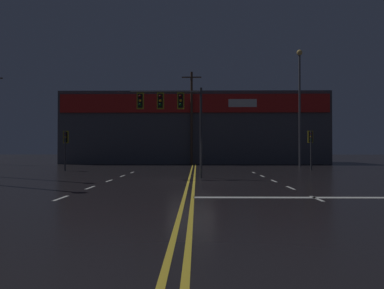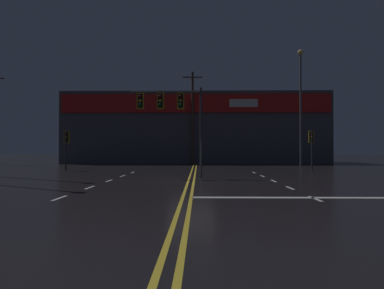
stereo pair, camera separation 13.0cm
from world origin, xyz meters
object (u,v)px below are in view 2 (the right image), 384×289
object	(u,v)px
traffic_signal_median	(170,107)
traffic_signal_corner_northeast	(311,141)
streetlight_far_left	(301,94)
traffic_signal_corner_northwest	(66,141)

from	to	relation	value
traffic_signal_median	traffic_signal_corner_northeast	size ratio (longest dim) A/B	1.68
traffic_signal_median	streetlight_far_left	size ratio (longest dim) A/B	0.47
traffic_signal_corner_northwest	streetlight_far_left	xyz separation A→B (m)	(20.59, 7.17, 4.82)
traffic_signal_corner_northwest	traffic_signal_corner_northeast	bearing A→B (deg)	3.11
traffic_signal_corner_northeast	streetlight_far_left	distance (m)	7.78
traffic_signal_corner_northwest	streetlight_far_left	size ratio (longest dim) A/B	0.28
traffic_signal_median	traffic_signal_corner_northwest	xyz separation A→B (m)	(-8.87, 7.23, -1.91)
traffic_signal_corner_northwest	traffic_signal_median	bearing A→B (deg)	-39.19
traffic_signal_median	streetlight_far_left	distance (m)	18.79
traffic_signal_median	traffic_signal_corner_northwest	bearing A→B (deg)	140.81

